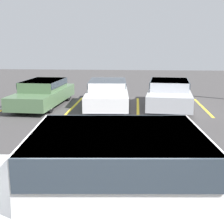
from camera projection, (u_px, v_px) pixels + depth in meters
The scene contains 8 objects.
stall_stripe_a at pixel (14, 104), 14.82m from camera, with size 0.12×4.13×0.01m, color yellow.
stall_stripe_b at pixel (75, 105), 14.59m from camera, with size 0.12×4.13×0.01m, color yellow.
stall_stripe_c at pixel (138, 106), 14.37m from camera, with size 0.12×4.13×0.01m, color yellow.
stall_stripe_d at pixel (203, 107), 14.14m from camera, with size 0.12×4.13×0.01m, color yellow.
pickup_truck at pixel (141, 200), 3.99m from camera, with size 6.01×2.37×1.81m.
parked_sedan_a at pixel (44, 92), 14.38m from camera, with size 1.96×4.86×1.19m.
parked_sedan_b at pixel (108, 92), 14.32m from camera, with size 2.07×4.88×1.19m.
parked_sedan_c at pixel (169, 93), 14.05m from camera, with size 2.23×4.59×1.22m.
Camera 1 is at (0.41, -3.49, 2.87)m, focal length 50.00 mm.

